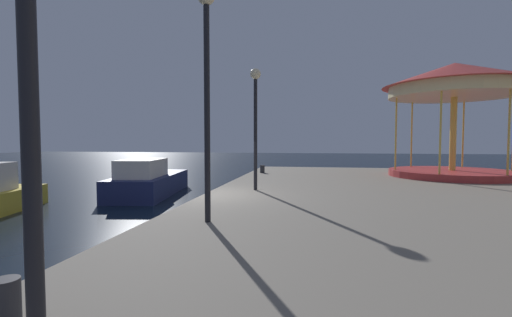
% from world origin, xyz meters
% --- Properties ---
extents(ground_plane, '(120.00, 120.00, 0.00)m').
position_xyz_m(ground_plane, '(0.00, 0.00, 0.00)').
color(ground_plane, black).
extents(quay_dock, '(14.73, 23.72, 0.80)m').
position_xyz_m(quay_dock, '(7.37, 0.00, 0.40)').
color(quay_dock, gray).
rests_on(quay_dock, ground).
extents(motorboat_navy, '(2.97, 6.00, 1.67)m').
position_xyz_m(motorboat_navy, '(-4.03, 4.28, 0.63)').
color(motorboat_navy, '#19214C').
rests_on(motorboat_navy, ground).
extents(carousel, '(6.32, 6.32, 5.22)m').
position_xyz_m(carousel, '(9.67, 7.05, 4.68)').
color(carousel, '#B23333').
rests_on(carousel, quay_dock).
extents(lamp_post_mid_promenade, '(0.36, 0.36, 4.72)m').
position_xyz_m(lamp_post_mid_promenade, '(1.26, -3.56, 3.99)').
color(lamp_post_mid_promenade, black).
rests_on(lamp_post_mid_promenade, quay_dock).
extents(lamp_post_far_end, '(0.36, 0.36, 4.07)m').
position_xyz_m(lamp_post_far_end, '(1.43, 1.19, 3.60)').
color(lamp_post_far_end, black).
rests_on(lamp_post_far_end, quay_dock).
extents(bollard_north, '(0.24, 0.24, 0.40)m').
position_xyz_m(bollard_north, '(0.65, -7.68, 1.00)').
color(bollard_north, '#2D2D33').
rests_on(bollard_north, quay_dock).
extents(bollard_center, '(0.24, 0.24, 0.40)m').
position_xyz_m(bollard_center, '(0.69, 7.47, 1.00)').
color(bollard_center, '#2D2D33').
rests_on(bollard_center, quay_dock).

